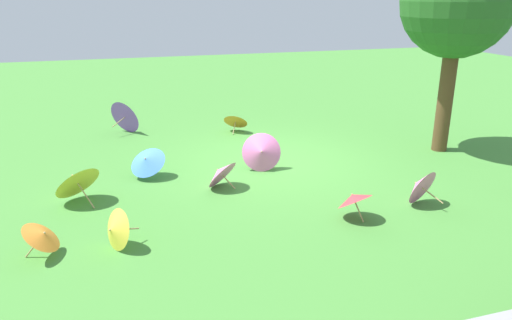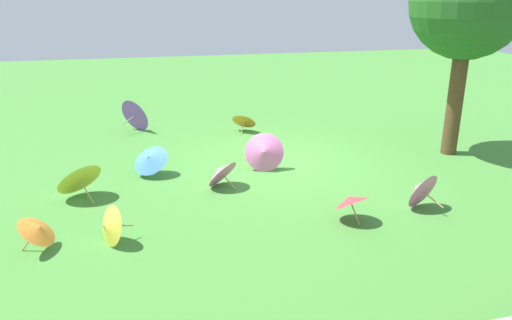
{
  "view_description": "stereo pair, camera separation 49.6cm",
  "coord_description": "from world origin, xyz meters",
  "px_view_note": "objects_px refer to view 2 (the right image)",
  "views": [
    {
      "loc": [
        3.47,
        9.94,
        3.68
      ],
      "look_at": [
        0.87,
        1.46,
        0.6
      ],
      "focal_mm": 34.01,
      "sensor_mm": 36.0,
      "label": 1
    },
    {
      "loc": [
        2.99,
        10.07,
        3.68
      ],
      "look_at": [
        0.87,
        1.46,
        0.6
      ],
      "focal_mm": 34.01,
      "sensor_mm": 36.0,
      "label": 2
    }
  ],
  "objects_px": {
    "parasol_purple_0": "(137,114)",
    "parasol_yellow_0": "(108,226)",
    "parasol_orange_1": "(38,230)",
    "parasol_orange_0": "(244,120)",
    "parasol_yellow_1": "(77,176)",
    "parasol_pink_2": "(220,172)",
    "shade_tree": "(468,3)",
    "parasol_blue_0": "(150,159)",
    "parasol_pink_1": "(420,189)",
    "parasol_pink_0": "(264,152)",
    "parasol_red_2": "(350,200)"
  },
  "relations": [
    {
      "from": "parasol_purple_0",
      "to": "parasol_yellow_0",
      "type": "bearing_deg",
      "value": 85.42
    },
    {
      "from": "parasol_yellow_0",
      "to": "parasol_orange_1",
      "type": "height_order",
      "value": "parasol_yellow_0"
    },
    {
      "from": "parasol_orange_0",
      "to": "parasol_yellow_1",
      "type": "xyz_separation_m",
      "value": [
        4.03,
        3.76,
        0.1
      ]
    },
    {
      "from": "parasol_orange_0",
      "to": "parasol_pink_2",
      "type": "relative_size",
      "value": 0.97
    },
    {
      "from": "shade_tree",
      "to": "parasol_blue_0",
      "type": "distance_m",
      "value": 7.68
    },
    {
      "from": "parasol_purple_0",
      "to": "parasol_pink_1",
      "type": "height_order",
      "value": "parasol_purple_0"
    },
    {
      "from": "parasol_yellow_0",
      "to": "parasol_pink_2",
      "type": "bearing_deg",
      "value": -137.0
    },
    {
      "from": "parasol_pink_2",
      "to": "parasol_yellow_1",
      "type": "relative_size",
      "value": 0.81
    },
    {
      "from": "parasol_pink_0",
      "to": "parasol_pink_2",
      "type": "height_order",
      "value": "parasol_pink_0"
    },
    {
      "from": "parasol_blue_0",
      "to": "parasol_yellow_0",
      "type": "height_order",
      "value": "parasol_blue_0"
    },
    {
      "from": "shade_tree",
      "to": "parasol_red_2",
      "type": "distance_m",
      "value": 5.68
    },
    {
      "from": "shade_tree",
      "to": "parasol_red_2",
      "type": "height_order",
      "value": "shade_tree"
    },
    {
      "from": "parasol_pink_1",
      "to": "parasol_yellow_0",
      "type": "bearing_deg",
      "value": 1.23
    },
    {
      "from": "parasol_red_2",
      "to": "parasol_orange_1",
      "type": "bearing_deg",
      "value": -1.75
    },
    {
      "from": "parasol_pink_2",
      "to": "parasol_pink_0",
      "type": "bearing_deg",
      "value": -147.27
    },
    {
      "from": "parasol_pink_0",
      "to": "parasol_pink_1",
      "type": "bearing_deg",
      "value": 131.5
    },
    {
      "from": "shade_tree",
      "to": "parasol_orange_0",
      "type": "distance_m",
      "value": 6.16
    },
    {
      "from": "parasol_yellow_1",
      "to": "parasol_yellow_0",
      "type": "bearing_deg",
      "value": 107.05
    },
    {
      "from": "parasol_pink_1",
      "to": "parasol_orange_1",
      "type": "relative_size",
      "value": 1.16
    },
    {
      "from": "parasol_orange_1",
      "to": "parasol_yellow_1",
      "type": "distance_m",
      "value": 2.0
    },
    {
      "from": "parasol_blue_0",
      "to": "parasol_orange_0",
      "type": "bearing_deg",
      "value": -132.62
    },
    {
      "from": "parasol_orange_1",
      "to": "parasol_red_2",
      "type": "height_order",
      "value": "parasol_red_2"
    },
    {
      "from": "shade_tree",
      "to": "parasol_pink_0",
      "type": "height_order",
      "value": "shade_tree"
    },
    {
      "from": "parasol_pink_0",
      "to": "parasol_yellow_1",
      "type": "xyz_separation_m",
      "value": [
        3.76,
        0.59,
        0.02
      ]
    },
    {
      "from": "shade_tree",
      "to": "parasol_pink_1",
      "type": "xyz_separation_m",
      "value": [
        2.42,
        2.62,
        -3.09
      ]
    },
    {
      "from": "parasol_orange_0",
      "to": "parasol_yellow_0",
      "type": "relative_size",
      "value": 1.22
    },
    {
      "from": "parasol_pink_1",
      "to": "parasol_red_2",
      "type": "bearing_deg",
      "value": 8.0
    },
    {
      "from": "parasol_orange_0",
      "to": "parasol_red_2",
      "type": "height_order",
      "value": "parasol_orange_0"
    },
    {
      "from": "parasol_pink_1",
      "to": "parasol_red_2",
      "type": "distance_m",
      "value": 1.44
    },
    {
      "from": "parasol_pink_0",
      "to": "parasol_yellow_0",
      "type": "relative_size",
      "value": 1.33
    },
    {
      "from": "parasol_purple_0",
      "to": "parasol_orange_1",
      "type": "height_order",
      "value": "parasol_purple_0"
    },
    {
      "from": "parasol_yellow_0",
      "to": "parasol_red_2",
      "type": "xyz_separation_m",
      "value": [
        -3.92,
        0.09,
        0.05
      ]
    },
    {
      "from": "parasol_pink_0",
      "to": "parasol_orange_1",
      "type": "bearing_deg",
      "value": 31.69
    },
    {
      "from": "parasol_purple_0",
      "to": "parasol_yellow_0",
      "type": "height_order",
      "value": "parasol_purple_0"
    },
    {
      "from": "shade_tree",
      "to": "parasol_blue_0",
      "type": "bearing_deg",
      "value": -1.16
    },
    {
      "from": "shade_tree",
      "to": "parasol_yellow_0",
      "type": "bearing_deg",
      "value": 19.39
    },
    {
      "from": "parasol_blue_0",
      "to": "parasol_pink_1",
      "type": "relative_size",
      "value": 1.25
    },
    {
      "from": "shade_tree",
      "to": "parasol_yellow_0",
      "type": "relative_size",
      "value": 6.69
    },
    {
      "from": "parasol_red_2",
      "to": "parasol_pink_2",
      "type": "bearing_deg",
      "value": -47.19
    },
    {
      "from": "parasol_purple_0",
      "to": "parasol_pink_0",
      "type": "bearing_deg",
      "value": 123.31
    },
    {
      "from": "parasol_purple_0",
      "to": "shade_tree",
      "type": "bearing_deg",
      "value": 151.99
    },
    {
      "from": "parasol_blue_0",
      "to": "parasol_purple_0",
      "type": "relative_size",
      "value": 1.01
    },
    {
      "from": "parasol_pink_1",
      "to": "parasol_orange_1",
      "type": "bearing_deg",
      "value": 0.46
    },
    {
      "from": "parasol_pink_0",
      "to": "parasol_orange_1",
      "type": "relative_size",
      "value": 1.35
    },
    {
      "from": "parasol_blue_0",
      "to": "parasol_pink_1",
      "type": "height_order",
      "value": "parasol_pink_1"
    },
    {
      "from": "parasol_yellow_1",
      "to": "shade_tree",
      "type": "bearing_deg",
      "value": -175.19
    },
    {
      "from": "parasol_pink_2",
      "to": "parasol_red_2",
      "type": "height_order",
      "value": "parasol_pink_2"
    },
    {
      "from": "parasol_orange_0",
      "to": "parasol_pink_0",
      "type": "distance_m",
      "value": 3.19
    },
    {
      "from": "shade_tree",
      "to": "parasol_yellow_1",
      "type": "bearing_deg",
      "value": 4.81
    },
    {
      "from": "parasol_pink_2",
      "to": "parasol_orange_0",
      "type": "bearing_deg",
      "value": -109.22
    }
  ]
}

